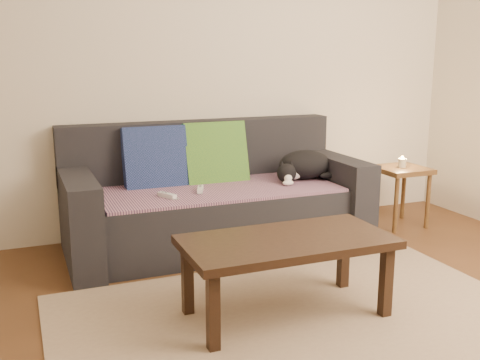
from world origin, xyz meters
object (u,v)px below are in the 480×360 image
Objects in this scene: wii_remote_b at (200,189)px; side_table at (401,178)px; wii_remote_a at (167,195)px; cat at (304,166)px; coffee_table at (287,248)px; sofa at (214,203)px.

side_table reaches higher than wii_remote_b.
cat is at bearing -107.26° from wii_remote_a.
cat is 1.41m from coffee_table.
wii_remote_b is 1.69m from side_table.
wii_remote_a is 0.27m from wii_remote_b.
coffee_table is at bearing -144.48° from side_table.
wii_remote_a is 1.08m from coffee_table.
wii_remote_a is 1.00× the size of wii_remote_b.
coffee_table is (0.37, -1.01, -0.08)m from wii_remote_a.
cat is 0.47× the size of coffee_table.
side_table is at bearing -4.30° from sofa.
side_table reaches higher than wii_remote_a.
cat reaches higher than wii_remote_a.
wii_remote_a and wii_remote_b have the same top height.
cat is at bearing -4.54° from sofa.
side_table reaches higher than coffee_table.
wii_remote_b is 0.14× the size of coffee_table.
side_table is (0.85, -0.06, -0.15)m from cat.
coffee_table is at bearing -111.76° from cat.
wii_remote_a is 0.14× the size of coffee_table.
wii_remote_a is 0.31× the size of side_table.
wii_remote_b is at bearing -178.95° from side_table.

